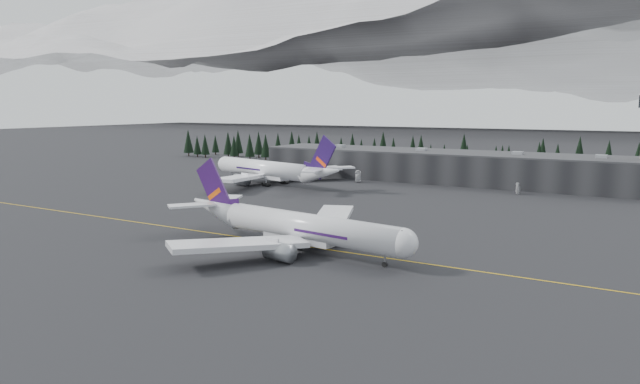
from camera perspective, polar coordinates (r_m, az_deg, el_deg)
The scene contains 9 objects.
ground at distance 136.90m, azimuth -4.21°, elevation -4.82°, with size 1400.00×1400.00×0.00m, color black.
taxiline at distance 135.30m, azimuth -4.69°, elevation -4.98°, with size 400.00×0.40×0.02m, color gold.
terminal at distance 247.94m, azimuth 12.26°, elevation 2.54°, with size 160.00×30.00×12.60m.
treeline at distance 283.14m, azimuth 14.58°, elevation 3.44°, with size 360.00×20.00×15.00m, color black.
mountain_ridge at distance 1112.88m, azimuth 26.34°, elevation 6.12°, with size 4400.00×900.00×420.00m, color white, non-canonical shape.
jet_main at distance 127.91m, azimuth -2.99°, elevation -3.31°, with size 64.45×59.14×19.01m.
jet_parked at distance 231.21m, azimuth -4.73°, elevation 2.20°, with size 70.56×64.31×21.15m.
gse_vehicle_a at distance 238.71m, azimuth 3.84°, elevation 1.14°, with size 2.35×5.11×1.42m, color silver.
gse_vehicle_b at distance 218.46m, azimuth 19.19°, elevation -0.02°, with size 1.73×4.31×1.47m, color silver.
Camera 1 is at (75.20, -109.88, 31.84)m, focal length 32.00 mm.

